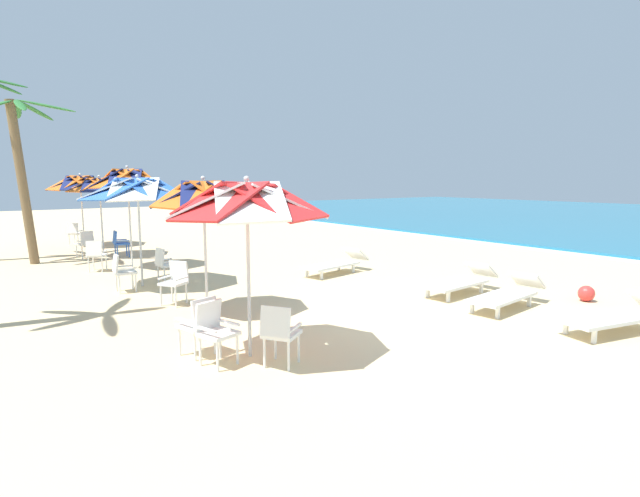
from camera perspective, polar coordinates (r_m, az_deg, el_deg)
name	(u,v)px	position (r m, az deg, el deg)	size (l,w,h in m)	color
ground_plane	(412,322)	(8.99, 10.67, -8.33)	(80.00, 80.00, 0.00)	beige
beach_umbrella_0	(247,202)	(6.84, -8.46, 5.40)	(2.29, 2.29, 2.56)	silver
plastic_chair_0	(215,329)	(6.92, -12.09, -9.09)	(0.57, 0.55, 0.87)	white
plastic_chair_1	(200,322)	(7.27, -13.78, -8.31)	(0.57, 0.54, 0.87)	white
plastic_chair_2	(279,331)	(6.68, -4.72, -9.54)	(0.62, 0.63, 0.87)	white
beach_umbrella_1	(204,196)	(9.28, -13.35, 5.97)	(2.00, 2.00, 2.57)	silver
plastic_chair_3	(175,280)	(10.37, -16.43, -3.50)	(0.62, 0.63, 0.87)	white
beach_umbrella_2	(138,190)	(12.17, -20.39, 6.42)	(2.61, 2.61, 2.62)	silver
plastic_chair_4	(165,263)	(12.49, -17.53, -1.62)	(0.49, 0.51, 0.87)	white
plastic_chair_5	(122,270)	(11.85, -21.96, -2.34)	(0.47, 0.49, 0.87)	white
beach_umbrella_3	(128,180)	(14.92, -21.40, 7.41)	(2.09, 2.09, 2.90)	silver
plastic_chair_6	(96,254)	(14.74, -24.53, -0.55)	(0.62, 0.61, 0.87)	white
beach_umbrella_4	(99,186)	(17.51, -24.20, 6.64)	(2.04, 2.04, 2.64)	silver
plastic_chair_7	(119,242)	(17.15, -22.24, 0.70)	(0.46, 0.49, 0.87)	blue
plastic_chair_8	(85,242)	(17.51, -25.56, 0.64)	(0.57, 0.55, 0.87)	white
beach_umbrella_5	(80,184)	(20.43, -26.03, 6.77)	(2.35, 2.35, 2.74)	silver
plastic_chair_9	(75,232)	(21.05, -26.56, 1.70)	(0.63, 0.63, 0.87)	white
sun_lounger_0	(617,316)	(9.54, 31.17, -6.67)	(1.07, 2.23, 0.62)	white
sun_lounger_1	(507,294)	(10.37, 20.87, -4.93)	(0.87, 2.20, 0.62)	white
sun_lounger_2	(461,281)	(11.30, 16.01, -3.66)	(0.83, 2.19, 0.62)	white
sun_lounger_3	(336,263)	(13.18, 1.84, -1.71)	(1.04, 2.23, 0.62)	white
palm_tree_0	(21,158)	(16.86, -31.37, 8.94)	(2.66, 2.87, 4.80)	brown
beach_ball	(586,294)	(11.62, 28.49, -4.61)	(0.33, 0.33, 0.33)	red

